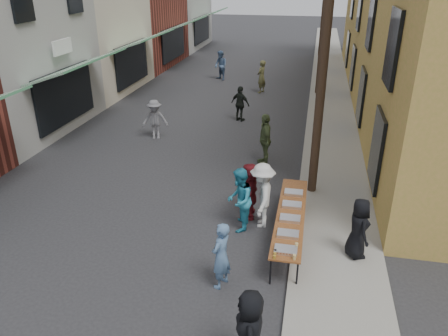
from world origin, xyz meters
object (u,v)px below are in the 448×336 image
at_px(utility_pole_near, 325,46).
at_px(utility_pole_mid, 325,9).
at_px(server, 358,228).
at_px(guest_front_c, 239,200).
at_px(guest_front_a, 250,333).
at_px(catering_tray_sausage, 286,250).
at_px(serving_table, 291,215).

bearing_deg(utility_pole_near, utility_pole_mid, 90.00).
height_order(utility_pole_near, server, utility_pole_near).
xyz_separation_m(guest_front_c, server, (2.97, -0.76, -0.02)).
bearing_deg(guest_front_a, catering_tray_sausage, 160.71).
xyz_separation_m(utility_pole_mid, server, (1.10, -15.26, -3.64)).
bearing_deg(utility_pole_mid, server, -85.87).
distance_m(utility_pole_mid, catering_tray_sausage, 16.81).
bearing_deg(guest_front_a, server, 141.11).
bearing_deg(guest_front_c, catering_tray_sausage, 33.96).
bearing_deg(guest_front_c, serving_table, 78.42).
bearing_deg(guest_front_a, serving_table, 164.14).
relative_size(guest_front_c, server, 1.15).
relative_size(utility_pole_near, utility_pole_mid, 1.00).
height_order(serving_table, guest_front_c, guest_front_c).
relative_size(utility_pole_mid, server, 5.92).
xyz_separation_m(utility_pole_near, utility_pole_mid, (0.00, 12.00, 0.00)).
relative_size(guest_front_a, guest_front_c, 0.95).
bearing_deg(serving_table, server, -18.16).
bearing_deg(guest_front_a, utility_pole_near, 162.18).
relative_size(utility_pole_near, serving_table, 2.25).
relative_size(catering_tray_sausage, guest_front_a, 0.30).
bearing_deg(serving_table, guest_front_a, -95.41).
height_order(utility_pole_near, catering_tray_sausage, utility_pole_near).
relative_size(utility_pole_mid, catering_tray_sausage, 18.00).
height_order(utility_pole_near, serving_table, utility_pole_near).
distance_m(utility_pole_near, catering_tray_sausage, 5.77).
bearing_deg(utility_pole_mid, serving_table, -91.94).
bearing_deg(guest_front_a, utility_pole_mid, 166.83).
distance_m(serving_table, guest_front_c, 1.39).
height_order(utility_pole_near, guest_front_c, utility_pole_near).
bearing_deg(server, catering_tray_sausage, 105.79).
distance_m(serving_table, guest_front_a, 4.24).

